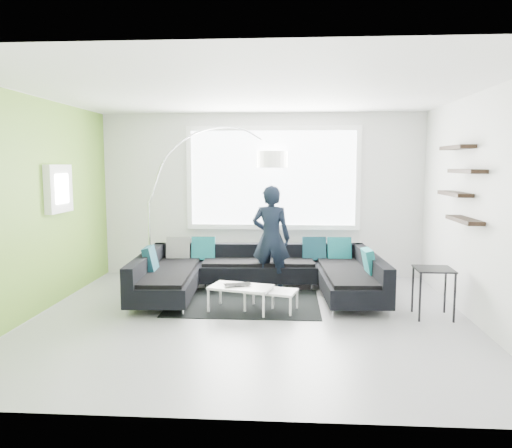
% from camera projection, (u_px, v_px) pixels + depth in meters
% --- Properties ---
extents(ground, '(5.50, 5.50, 0.00)m').
position_uv_depth(ground, '(250.00, 319.00, 6.27)').
color(ground, gray).
rests_on(ground, ground).
extents(room_shell, '(5.54, 5.04, 2.82)m').
position_uv_depth(room_shell, '(254.00, 174.00, 6.26)').
color(room_shell, silver).
rests_on(room_shell, ground).
extents(sectional_sofa, '(3.56, 2.32, 0.74)m').
position_uv_depth(sectional_sofa, '(258.00, 275.00, 7.28)').
color(sectional_sofa, black).
rests_on(sectional_sofa, ground).
extents(rug, '(2.08, 1.52, 0.01)m').
position_uv_depth(rug, '(244.00, 303.00, 6.98)').
color(rug, black).
rests_on(rug, ground).
extents(coffee_table, '(1.15, 0.84, 0.34)m').
position_uv_depth(coffee_table, '(256.00, 298.00, 6.59)').
color(coffee_table, silver).
rests_on(coffee_table, ground).
extents(arc_lamp, '(2.48, 1.08, 2.57)m').
position_uv_depth(arc_lamp, '(149.00, 203.00, 8.36)').
color(arc_lamp, silver).
rests_on(arc_lamp, ground).
extents(side_table, '(0.47, 0.47, 0.63)m').
position_uv_depth(side_table, '(433.00, 293.00, 6.31)').
color(side_table, black).
rests_on(side_table, ground).
extents(person, '(0.71, 0.57, 1.62)m').
position_uv_depth(person, '(271.00, 238.00, 7.65)').
color(person, black).
rests_on(person, ground).
extents(laptop, '(0.50, 0.45, 0.03)m').
position_uv_depth(laptop, '(238.00, 286.00, 6.53)').
color(laptop, black).
rests_on(laptop, coffee_table).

